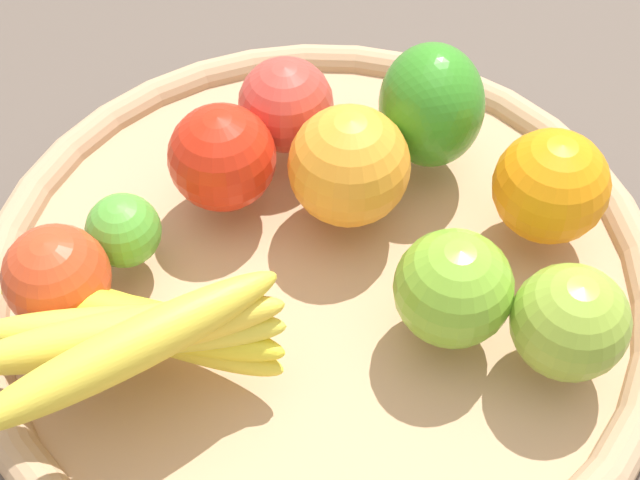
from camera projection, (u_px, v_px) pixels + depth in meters
name	position (u px, v px, depth m)	size (l,w,h in m)	color
ground_plane	(320.00, 295.00, 0.61)	(2.40, 2.40, 0.00)	brown
basket	(320.00, 277.00, 0.60)	(0.47, 0.47, 0.04)	tan
apple_3	(222.00, 158.00, 0.59)	(0.07, 0.07, 0.07)	red
apple_2	(453.00, 288.00, 0.52)	(0.07, 0.07, 0.07)	#78B030
orange_0	(551.00, 186.00, 0.57)	(0.08, 0.08, 0.08)	orange
banana_bunch	(135.00, 331.00, 0.50)	(0.17, 0.18, 0.08)	yellow
apple_1	(286.00, 105.00, 0.63)	(0.07, 0.07, 0.07)	#CD4036
lime_0	(124.00, 230.00, 0.57)	(0.05, 0.05, 0.05)	#52A236
apple_4	(57.00, 277.00, 0.53)	(0.07, 0.07, 0.07)	#C53F20
bell_pepper	(431.00, 106.00, 0.61)	(0.08, 0.07, 0.09)	#368C24
orange_1	(349.00, 166.00, 0.58)	(0.08, 0.08, 0.08)	orange
apple_0	(570.00, 322.00, 0.51)	(0.07, 0.07, 0.07)	#89AC36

